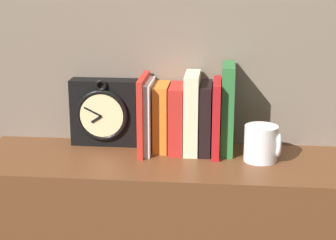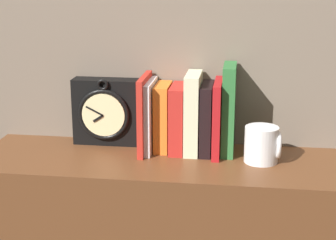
% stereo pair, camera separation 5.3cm
% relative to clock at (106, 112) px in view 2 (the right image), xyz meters
% --- Properties ---
extents(clock, '(0.18, 0.07, 0.19)m').
position_rel_clock_xyz_m(clock, '(0.00, 0.00, 0.00)').
color(clock, black).
rests_on(clock, bookshelf).
extents(book_slot0_red, '(0.02, 0.15, 0.21)m').
position_rel_clock_xyz_m(book_slot0_red, '(0.12, -0.04, 0.01)').
color(book_slot0_red, red).
rests_on(book_slot0_red, bookshelf).
extents(book_slot1_white, '(0.02, 0.14, 0.19)m').
position_rel_clock_xyz_m(book_slot1_white, '(0.13, -0.04, 0.00)').
color(book_slot1_white, silver).
rests_on(book_slot1_white, bookshelf).
extents(book_slot2_orange, '(0.04, 0.11, 0.18)m').
position_rel_clock_xyz_m(book_slot2_orange, '(0.16, -0.02, -0.00)').
color(book_slot2_orange, orange).
rests_on(book_slot2_orange, bookshelf).
extents(book_slot3_red, '(0.04, 0.12, 0.18)m').
position_rel_clock_xyz_m(book_slot3_red, '(0.20, -0.03, -0.00)').
color(book_slot3_red, red).
rests_on(book_slot3_red, bookshelf).
extents(book_slot4_cream, '(0.04, 0.13, 0.21)m').
position_rel_clock_xyz_m(book_slot4_cream, '(0.24, -0.03, 0.01)').
color(book_slot4_cream, beige).
rests_on(book_slot4_cream, bookshelf).
extents(book_slot5_black, '(0.03, 0.13, 0.19)m').
position_rel_clock_xyz_m(book_slot5_black, '(0.28, -0.03, 0.00)').
color(book_slot5_black, black).
rests_on(book_slot5_black, bookshelf).
extents(book_slot6_red, '(0.02, 0.15, 0.20)m').
position_rel_clock_xyz_m(book_slot6_red, '(0.31, -0.04, 0.01)').
color(book_slot6_red, '#B1171B').
rests_on(book_slot6_red, bookshelf).
extents(book_slot7_green, '(0.03, 0.12, 0.24)m').
position_rel_clock_xyz_m(book_slot7_green, '(0.34, -0.03, 0.03)').
color(book_slot7_green, '#2D6E34').
rests_on(book_slot7_green, bookshelf).
extents(mug, '(0.09, 0.09, 0.09)m').
position_rel_clock_xyz_m(mug, '(0.43, -0.09, -0.05)').
color(mug, white).
rests_on(mug, bookshelf).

